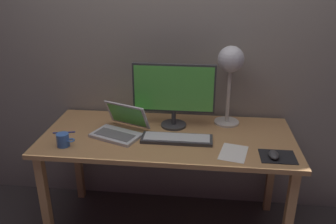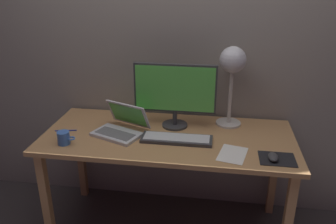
# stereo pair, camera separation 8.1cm
# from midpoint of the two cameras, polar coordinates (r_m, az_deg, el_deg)

# --- Properties ---
(back_wall) EXTENTS (4.80, 0.06, 2.60)m
(back_wall) POSITION_cam_midpoint_polar(r_m,az_deg,el_deg) (2.42, 0.02, 12.46)
(back_wall) COLOR gray
(back_wall) RESTS_ON ground
(desk) EXTENTS (1.60, 0.70, 0.74)m
(desk) POSITION_cam_midpoint_polar(r_m,az_deg,el_deg) (2.25, -1.08, -5.63)
(desk) COLOR tan
(desk) RESTS_ON ground
(monitor) EXTENTS (0.54, 0.17, 0.43)m
(monitor) POSITION_cam_midpoint_polar(r_m,az_deg,el_deg) (2.24, -0.07, 3.45)
(monitor) COLOR #38383A
(monitor) RESTS_ON desk
(keyboard_main) EXTENTS (0.44, 0.14, 0.03)m
(keyboard_main) POSITION_cam_midpoint_polar(r_m,az_deg,el_deg) (2.14, 0.38, -4.43)
(keyboard_main) COLOR #38383A
(keyboard_main) RESTS_ON desk
(laptop) EXTENTS (0.38, 0.36, 0.19)m
(laptop) POSITION_cam_midpoint_polar(r_m,az_deg,el_deg) (2.24, -8.75, -2.21)
(laptop) COLOR silver
(laptop) RESTS_ON desk
(desk_lamp) EXTENTS (0.17, 0.17, 0.53)m
(desk_lamp) POSITION_cam_midpoint_polar(r_m,az_deg,el_deg) (2.27, 9.28, 7.55)
(desk_lamp) COLOR beige
(desk_lamp) RESTS_ON desk
(mousepad) EXTENTS (0.20, 0.16, 0.00)m
(mousepad) POSITION_cam_midpoint_polar(r_m,az_deg,el_deg) (2.05, 16.59, -7.09)
(mousepad) COLOR black
(mousepad) RESTS_ON desk
(mouse) EXTENTS (0.06, 0.10, 0.03)m
(mouse) POSITION_cam_midpoint_polar(r_m,az_deg,el_deg) (2.02, 15.98, -6.83)
(mouse) COLOR #38383A
(mouse) RESTS_ON mousepad
(coffee_mug) EXTENTS (0.11, 0.07, 0.08)m
(coffee_mug) POSITION_cam_midpoint_polar(r_m,az_deg,el_deg) (2.17, -17.94, -4.41)
(coffee_mug) COLOR #3F72CC
(coffee_mug) RESTS_ON desk
(paper_sheet_near_mouse) EXTENTS (0.19, 0.24, 0.00)m
(paper_sheet_near_mouse) POSITION_cam_midpoint_polar(r_m,az_deg,el_deg) (2.03, 9.64, -6.66)
(paper_sheet_near_mouse) COLOR white
(paper_sheet_near_mouse) RESTS_ON desk
(pen) EXTENTS (0.14, 0.04, 0.01)m
(pen) POSITION_cam_midpoint_polar(r_m,az_deg,el_deg) (2.35, -17.75, -3.24)
(pen) COLOR #2633A5
(pen) RESTS_ON desk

